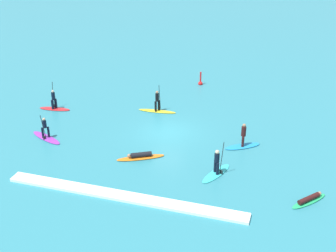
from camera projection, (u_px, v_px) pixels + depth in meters
The scene contains 10 objects.
ground_plane at pixel (168, 132), 34.43m from camera, with size 120.00×120.00×0.00m, color teal.
surfer_on_blue_board at pixel (243, 141), 32.14m from camera, with size 2.65×2.17×1.81m.
surfer_on_orange_board at pixel (140, 156), 30.79m from camera, with size 3.16×2.14×0.45m.
surfer_on_yellow_board at pixel (157, 107), 37.61m from camera, with size 3.19×0.91×2.35m.
surfer_on_purple_board at pixel (46, 134), 33.36m from camera, with size 3.12×1.92×2.05m.
surfer_on_teal_board at pixel (216, 168), 28.87m from camera, with size 1.76×2.95×2.38m.
surfer_on_red_board at pixel (54, 105), 38.06m from camera, with size 2.72×0.99×2.30m.
surfer_on_green_board at pixel (309, 200), 26.28m from camera, with size 2.16×2.37×0.40m.
marker_buoy at pixel (200, 82), 43.36m from camera, with size 0.42×0.42×1.36m.
wave_crest at pixel (124, 196), 26.69m from camera, with size 14.81×0.90×0.18m, color white.
Camera 1 is at (8.96, -29.40, 15.52)m, focal length 48.64 mm.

